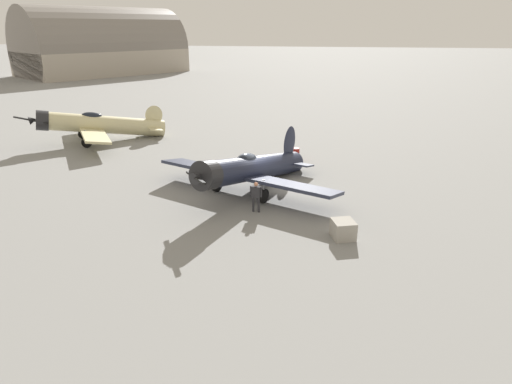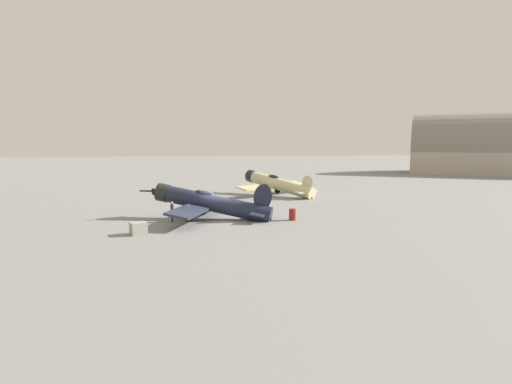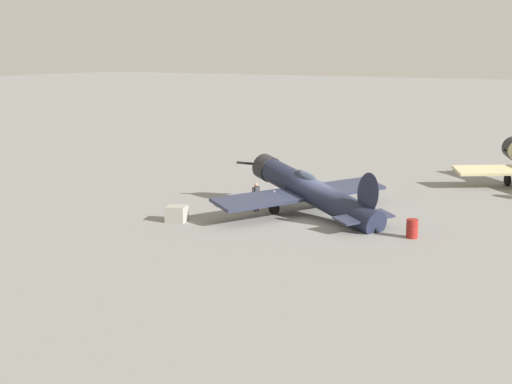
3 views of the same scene
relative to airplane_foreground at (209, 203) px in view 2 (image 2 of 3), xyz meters
The scene contains 7 objects.
ground_plane 1.43m from the airplane_foreground, 67.65° to the left, with size 400.00×400.00×0.00m, color gray.
airplane_foreground is the anchor object (origin of this frame).
airplane_mid_apron 17.44m from the airplane_foreground, 147.96° to the left, with size 10.54×9.85×3.07m.
ground_crew_mechanic 3.16m from the airplane_foreground, 74.35° to the right, with size 0.64×0.24×1.63m.
equipment_crate 7.52m from the airplane_foreground, 44.71° to the right, with size 1.26×1.30×0.84m.
fuel_drum 6.95m from the airplane_foreground, 74.06° to the left, with size 0.60×0.60×0.93m.
distant_hangar 75.61m from the airplane_foreground, 124.77° to the left, with size 30.59×34.64×16.33m.
Camera 2 is at (34.28, -2.95, 6.10)m, focal length 29.33 mm.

